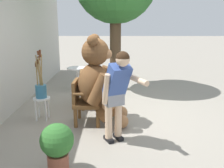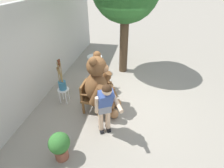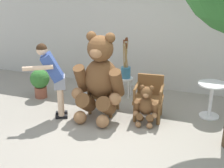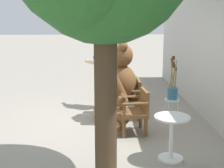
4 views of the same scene
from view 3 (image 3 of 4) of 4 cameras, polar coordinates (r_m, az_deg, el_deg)
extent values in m
plane|color=gray|center=(5.95, 0.63, -8.16)|extent=(60.00, 60.00, 0.00)
cube|color=beige|center=(7.67, 6.57, 9.47)|extent=(10.00, 0.16, 2.80)
cube|color=brown|center=(6.46, -1.52, -1.78)|extent=(0.57, 0.53, 0.07)
cylinder|color=brown|center=(6.45, -4.09, -3.98)|extent=(0.07, 0.07, 0.37)
cylinder|color=brown|center=(6.29, -0.26, -4.60)|extent=(0.07, 0.07, 0.37)
cylinder|color=brown|center=(6.80, -2.64, -2.61)|extent=(0.07, 0.07, 0.37)
cylinder|color=brown|center=(6.65, 1.02, -3.16)|extent=(0.07, 0.07, 0.37)
cube|color=brown|center=(6.57, -0.79, 0.91)|extent=(0.52, 0.07, 0.42)
cylinder|color=brown|center=(6.46, -3.59, 0.61)|extent=(0.06, 0.48, 0.06)
cylinder|color=brown|center=(6.32, -4.34, -0.94)|extent=(0.05, 0.05, 0.22)
cylinder|color=brown|center=(6.28, 0.58, 0.06)|extent=(0.06, 0.48, 0.06)
cylinder|color=brown|center=(6.14, -0.09, -1.54)|extent=(0.05, 0.05, 0.22)
cube|color=brown|center=(6.21, 6.69, -2.88)|extent=(0.61, 0.57, 0.07)
cylinder|color=brown|center=(6.14, 4.20, -5.32)|extent=(0.07, 0.07, 0.37)
cylinder|color=brown|center=(6.09, 8.48, -5.74)|extent=(0.07, 0.07, 0.37)
cylinder|color=brown|center=(6.51, 4.86, -3.75)|extent=(0.07, 0.07, 0.37)
cylinder|color=brown|center=(6.47, 8.89, -4.13)|extent=(0.07, 0.07, 0.37)
cube|color=brown|center=(6.33, 7.06, -0.04)|extent=(0.52, 0.11, 0.42)
cylinder|color=brown|center=(6.14, 4.48, -0.48)|extent=(0.10, 0.48, 0.06)
cylinder|color=brown|center=(5.99, 4.10, -2.16)|extent=(0.05, 0.05, 0.22)
cylinder|color=brown|center=(6.09, 9.11, -0.89)|extent=(0.10, 0.48, 0.06)
cylinder|color=brown|center=(5.93, 8.86, -2.60)|extent=(0.05, 0.05, 0.22)
ellipsoid|color=brown|center=(6.22, -1.94, 1.02)|extent=(0.71, 0.60, 0.81)
sphere|color=brown|center=(6.00, -2.16, 6.49)|extent=(0.51, 0.51, 0.51)
ellipsoid|color=#A47148|center=(5.82, -2.98, 5.63)|extent=(0.25, 0.19, 0.19)
sphere|color=black|center=(5.82, -2.98, 5.76)|extent=(0.08, 0.08, 0.08)
sphere|color=brown|center=(6.05, -3.78, 8.69)|extent=(0.20, 0.20, 0.20)
sphere|color=brown|center=(5.91, -0.35, 8.44)|extent=(0.20, 0.20, 0.20)
cylinder|color=brown|center=(6.25, -5.61, 1.03)|extent=(0.24, 0.45, 0.61)
sphere|color=#A47148|center=(6.22, -6.32, -1.75)|extent=(0.24, 0.24, 0.24)
cylinder|color=brown|center=(5.97, 0.91, 0.19)|extent=(0.24, 0.45, 0.61)
sphere|color=#A47148|center=(5.93, 0.54, -2.78)|extent=(0.24, 0.24, 0.24)
cylinder|color=brown|center=(6.21, -4.77, -3.41)|extent=(0.30, 0.51, 0.47)
sphere|color=#A47148|center=(6.12, -5.86, -6.08)|extent=(0.26, 0.26, 0.26)
cylinder|color=brown|center=(6.05, -1.07, -4.00)|extent=(0.30, 0.51, 0.47)
sphere|color=#A47148|center=(5.94, -1.72, -6.83)|extent=(0.26, 0.26, 0.26)
ellipsoid|color=brown|center=(6.07, 6.28, -3.97)|extent=(0.34, 0.30, 0.37)
sphere|color=brown|center=(5.94, 6.36, -1.57)|extent=(0.23, 0.23, 0.23)
ellipsoid|color=#A47148|center=(5.86, 6.21, -2.08)|extent=(0.12, 0.10, 0.09)
sphere|color=black|center=(5.85, 6.21, -2.03)|extent=(0.03, 0.03, 0.03)
sphere|color=brown|center=(5.93, 5.58, -0.57)|extent=(0.09, 0.09, 0.09)
sphere|color=brown|center=(5.90, 7.24, -0.72)|extent=(0.09, 0.09, 0.09)
cylinder|color=brown|center=(6.03, 4.59, -4.05)|extent=(0.12, 0.21, 0.28)
sphere|color=#A47148|center=(6.02, 4.35, -5.37)|extent=(0.11, 0.11, 0.11)
cylinder|color=brown|center=(5.99, 7.81, -4.36)|extent=(0.12, 0.21, 0.28)
sphere|color=#A47148|center=(5.98, 7.75, -5.71)|extent=(0.11, 0.11, 0.11)
cylinder|color=brown|center=(6.04, 5.10, -6.10)|extent=(0.15, 0.24, 0.21)
sphere|color=#A47148|center=(5.99, 4.81, -7.38)|extent=(0.12, 0.12, 0.12)
cylinder|color=brown|center=(6.02, 6.94, -6.28)|extent=(0.15, 0.24, 0.21)
sphere|color=#A47148|center=(5.97, 6.85, -7.59)|extent=(0.12, 0.12, 0.12)
cube|color=black|center=(6.57, -9.18, -5.23)|extent=(0.25, 0.19, 0.06)
cylinder|color=beige|center=(6.39, -9.40, -1.68)|extent=(0.12, 0.12, 0.82)
cube|color=black|center=(6.41, -9.21, -5.93)|extent=(0.25, 0.19, 0.06)
cylinder|color=beige|center=(6.23, -9.44, -2.30)|extent=(0.12, 0.12, 0.82)
cube|color=gray|center=(6.21, -9.57, 0.40)|extent=(0.33, 0.37, 0.24)
cube|color=#385199|center=(6.12, -10.88, 3.08)|extent=(0.52, 0.48, 0.57)
sphere|color=beige|center=(6.04, -12.74, 6.13)|extent=(0.21, 0.21, 0.21)
sphere|color=#382314|center=(6.03, -12.76, 6.31)|extent=(0.21, 0.21, 0.21)
cylinder|color=beige|center=(5.94, -13.41, 2.87)|extent=(0.54, 0.33, 0.10)
cylinder|color=beige|center=(6.33, -10.74, 2.56)|extent=(0.21, 0.17, 0.51)
cylinder|color=white|center=(7.23, 2.51, 1.03)|extent=(0.34, 0.34, 0.03)
cylinder|color=white|center=(7.37, 3.44, -0.50)|extent=(0.04, 0.04, 0.43)
cylinder|color=white|center=(7.42, 1.98, -0.32)|extent=(0.04, 0.04, 0.43)
cylinder|color=white|center=(7.19, 3.00, -1.04)|extent=(0.04, 0.04, 0.43)
cylinder|color=white|center=(7.25, 1.50, -0.85)|extent=(0.04, 0.04, 0.43)
cylinder|color=teal|center=(7.18, 2.53, 2.12)|extent=(0.22, 0.22, 0.26)
cylinder|color=#997A47|center=(7.05, 2.68, 4.70)|extent=(0.10, 0.10, 0.79)
cylinder|color=#592D19|center=(6.94, 2.74, 8.18)|extent=(0.05, 0.05, 0.09)
cylinder|color=#997A47|center=(7.08, 2.54, 4.72)|extent=(0.08, 0.14, 0.78)
cylinder|color=#592D19|center=(6.98, 2.60, 8.13)|extent=(0.05, 0.06, 0.09)
cylinder|color=#997A47|center=(7.11, 2.51, 4.10)|extent=(0.06, 0.06, 0.62)
cylinder|color=#592D19|center=(7.02, 2.56, 6.83)|extent=(0.05, 0.05, 0.08)
cylinder|color=#997A47|center=(7.17, 2.57, 3.97)|extent=(0.06, 0.03, 0.56)
cylinder|color=#592D19|center=(7.08, 2.61, 6.43)|extent=(0.05, 0.05, 0.08)
cylinder|color=#997A47|center=(7.09, 2.52, 4.30)|extent=(0.12, 0.13, 0.67)
cylinder|color=#592D19|center=(7.00, 2.57, 7.26)|extent=(0.06, 0.06, 0.09)
cylinder|color=#997A47|center=(7.06, 2.19, 4.51)|extent=(0.07, 0.07, 0.74)
cylinder|color=#592D19|center=(6.96, 2.23, 7.76)|extent=(0.05, 0.05, 0.09)
cylinder|color=white|center=(6.44, 17.93, -0.04)|extent=(0.56, 0.56, 0.03)
cylinder|color=white|center=(6.57, 17.59, -2.98)|extent=(0.07, 0.07, 0.69)
cylinder|color=white|center=(6.70, 17.29, -5.57)|extent=(0.40, 0.40, 0.03)
cylinder|color=brown|center=(7.46, -12.87, -1.43)|extent=(0.28, 0.28, 0.26)
sphere|color=#33702D|center=(7.35, -13.07, 0.96)|extent=(0.44, 0.44, 0.44)
camera|label=1|loc=(8.50, -34.05, 10.95)|focal=40.00mm
camera|label=2|loc=(7.36, -36.91, 20.62)|focal=28.00mm
camera|label=4|loc=(6.72, 61.97, 4.69)|focal=50.00mm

